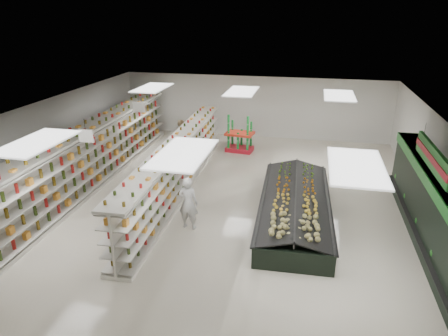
% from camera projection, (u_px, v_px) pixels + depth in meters
% --- Properties ---
extents(floor, '(16.00, 16.00, 0.00)m').
position_uv_depth(floor, '(221.00, 200.00, 14.38)').
color(floor, beige).
rests_on(floor, ground).
extents(ceiling, '(14.00, 16.00, 0.02)m').
position_uv_depth(ceiling, '(220.00, 113.00, 13.20)').
color(ceiling, white).
rests_on(ceiling, wall_back).
extents(wall_back, '(14.00, 0.02, 3.20)m').
position_uv_depth(wall_back, '(254.00, 107.00, 21.05)').
color(wall_back, silver).
rests_on(wall_back, floor).
extents(wall_front, '(14.00, 0.02, 3.20)m').
position_uv_depth(wall_front, '(112.00, 323.00, 6.53)').
color(wall_front, silver).
rests_on(wall_front, floor).
extents(wall_left, '(0.02, 16.00, 3.20)m').
position_uv_depth(wall_left, '(42.00, 144.00, 15.19)').
color(wall_left, silver).
rests_on(wall_left, floor).
extents(wall_right, '(0.02, 16.00, 3.20)m').
position_uv_depth(wall_right, '(440.00, 175.00, 12.39)').
color(wall_right, silver).
rests_on(wall_right, floor).
extents(produce_wall_case, '(0.93, 8.00, 2.20)m').
position_uv_depth(produce_wall_case, '(434.00, 205.00, 11.26)').
color(produce_wall_case, black).
rests_on(produce_wall_case, floor).
extents(aisle_sign_near, '(0.52, 0.06, 0.75)m').
position_uv_depth(aisle_sign_near, '(86.00, 136.00, 12.31)').
color(aisle_sign_near, white).
rests_on(aisle_sign_near, ceiling).
extents(aisle_sign_far, '(0.52, 0.06, 0.75)m').
position_uv_depth(aisle_sign_far, '(139.00, 107.00, 15.94)').
color(aisle_sign_far, white).
rests_on(aisle_sign_far, ceiling).
extents(hortifruti_banner, '(0.12, 3.20, 0.95)m').
position_uv_depth(hortifruti_banner, '(433.00, 158.00, 10.80)').
color(hortifruti_banner, '#207828').
rests_on(hortifruti_banner, ceiling).
extents(gondola_left, '(1.27, 13.36, 2.31)m').
position_uv_depth(gondola_left, '(93.00, 157.00, 15.46)').
color(gondola_left, silver).
rests_on(gondola_left, floor).
extents(gondola_center, '(1.24, 11.25, 1.95)m').
position_uv_depth(gondola_center, '(178.00, 168.00, 14.87)').
color(gondola_center, silver).
rests_on(gondola_center, floor).
extents(produce_island, '(2.49, 6.32, 0.93)m').
position_uv_depth(produce_island, '(295.00, 205.00, 13.06)').
color(produce_island, black).
rests_on(produce_island, floor).
extents(soda_endcap, '(1.39, 1.02, 1.67)m').
position_uv_depth(soda_endcap, '(240.00, 135.00, 19.05)').
color(soda_endcap, red).
rests_on(soda_endcap, floor).
extents(shopper_main, '(0.66, 0.46, 1.71)m').
position_uv_depth(shopper_main, '(188.00, 203.00, 12.24)').
color(shopper_main, white).
rests_on(shopper_main, floor).
extents(shopper_background, '(0.50, 0.77, 1.55)m').
position_uv_depth(shopper_background, '(182.00, 136.00, 19.06)').
color(shopper_background, '#9F7E62').
rests_on(shopper_background, floor).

